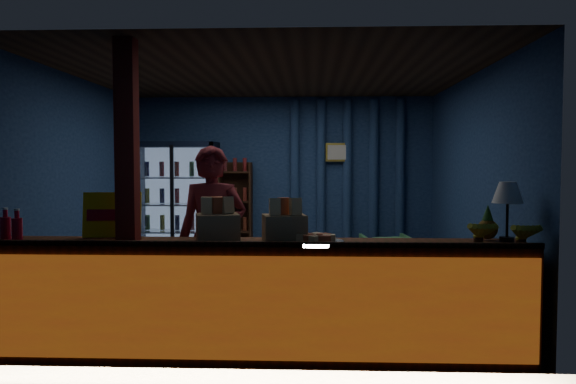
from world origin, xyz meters
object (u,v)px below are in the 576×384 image
(shopkeeper, at_px, (212,240))
(table_lamp, at_px, (508,195))
(pastry_tray, at_px, (316,241))
(green_chair, at_px, (386,256))

(shopkeeper, height_order, table_lamp, shopkeeper)
(pastry_tray, bearing_deg, table_lamp, 6.88)
(pastry_tray, bearing_deg, green_chair, 73.41)
(pastry_tray, xyz_separation_m, table_lamp, (1.56, 0.19, 0.36))
(shopkeeper, xyz_separation_m, green_chair, (1.95, 2.64, -0.58))
(green_chair, relative_size, table_lamp, 1.35)
(green_chair, bearing_deg, pastry_tray, 67.49)
(shopkeeper, bearing_deg, table_lamp, -9.63)
(green_chair, height_order, table_lamp, table_lamp)
(table_lamp, bearing_deg, shopkeeper, 168.31)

